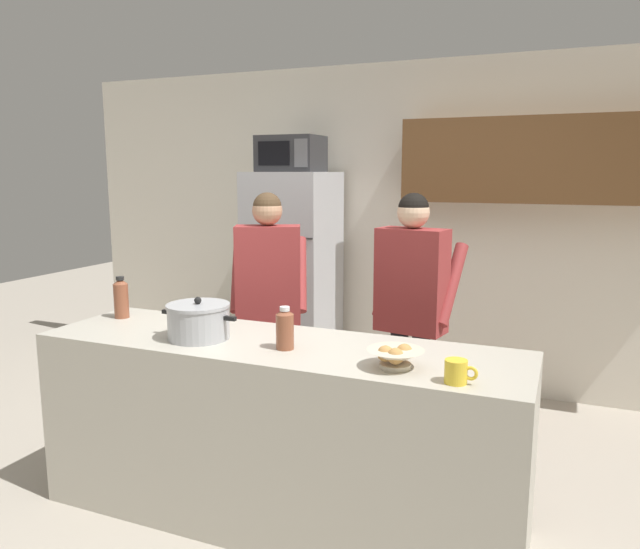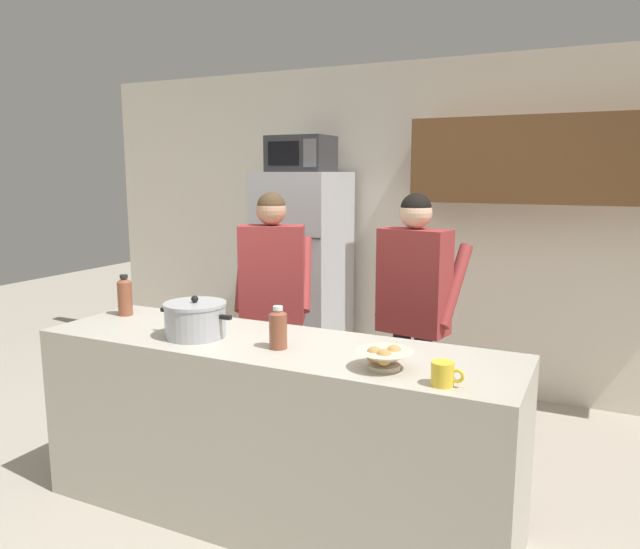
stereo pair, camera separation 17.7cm
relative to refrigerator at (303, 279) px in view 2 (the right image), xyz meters
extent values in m
plane|color=#B2A899|center=(0.78, -1.85, -0.87)|extent=(14.00, 14.00, 0.00)
cube|color=silver|center=(0.78, 0.45, 0.43)|extent=(6.00, 0.12, 2.60)
cube|color=brown|center=(1.98, 0.22, 0.95)|extent=(2.21, 0.34, 0.60)
cube|color=#BCB7A8|center=(0.78, -1.85, -0.41)|extent=(2.42, 0.68, 0.92)
cube|color=#B7BABF|center=(0.00, 0.00, 0.00)|extent=(0.64, 0.64, 1.74)
cube|color=#333333|center=(0.00, -0.32, 0.38)|extent=(0.63, 0.01, 0.01)
cylinder|color=#B2B2B7|center=(0.18, -0.35, -0.09)|extent=(0.02, 0.02, 0.78)
cube|color=#2D2D30|center=(0.00, -0.02, 1.01)|extent=(0.48, 0.36, 0.28)
cube|color=black|center=(-0.06, -0.20, 1.01)|extent=(0.26, 0.01, 0.18)
cube|color=#59595B|center=(0.17, -0.20, 1.01)|extent=(0.11, 0.01, 0.21)
cylinder|color=black|center=(0.37, -1.00, -0.48)|extent=(0.11, 0.11, 0.79)
cylinder|color=black|center=(0.24, -1.05, -0.48)|extent=(0.11, 0.11, 0.79)
cube|color=#993333|center=(0.31, -1.02, 0.23)|extent=(0.46, 0.35, 0.62)
sphere|color=tan|center=(0.31, -1.02, 0.63)|extent=(0.19, 0.19, 0.19)
sphere|color=#4C3823|center=(0.31, -1.02, 0.66)|extent=(0.18, 0.18, 0.18)
cylinder|color=#993333|center=(0.45, -0.83, 0.21)|extent=(0.22, 0.37, 0.48)
cylinder|color=#993333|center=(0.07, -1.00, 0.21)|extent=(0.22, 0.37, 0.48)
cylinder|color=black|center=(1.28, -0.92, -0.48)|extent=(0.11, 0.11, 0.79)
cylinder|color=black|center=(1.14, -0.89, -0.48)|extent=(0.11, 0.11, 0.79)
cube|color=#993333|center=(1.21, -0.91, 0.23)|extent=(0.44, 0.27, 0.62)
sphere|color=beige|center=(1.21, -0.91, 0.64)|extent=(0.19, 0.19, 0.19)
sphere|color=black|center=(1.21, -0.91, 0.66)|extent=(0.18, 0.18, 0.18)
cylinder|color=#993333|center=(1.43, -0.83, 0.21)|extent=(0.15, 0.38, 0.48)
cylinder|color=#993333|center=(1.03, -0.75, 0.21)|extent=(0.15, 0.38, 0.48)
cylinder|color=#ADAFB5|center=(0.39, -1.93, 0.13)|extent=(0.30, 0.30, 0.16)
cylinder|color=#ADAFB5|center=(0.39, -1.93, 0.22)|extent=(0.31, 0.31, 0.02)
sphere|color=black|center=(0.39, -1.93, 0.24)|extent=(0.04, 0.04, 0.04)
cube|color=black|center=(0.21, -1.93, 0.17)|extent=(0.06, 0.02, 0.02)
cube|color=black|center=(0.57, -1.93, 0.17)|extent=(0.06, 0.02, 0.02)
cylinder|color=yellow|center=(1.69, -2.09, 0.10)|extent=(0.09, 0.09, 0.10)
torus|color=yellow|center=(1.74, -2.09, 0.10)|extent=(0.06, 0.01, 0.06)
cylinder|color=beige|center=(1.42, -2.00, 0.06)|extent=(0.14, 0.14, 0.02)
cone|color=beige|center=(1.42, -2.00, 0.10)|extent=(0.25, 0.25, 0.06)
sphere|color=tan|center=(1.38, -2.02, 0.11)|extent=(0.07, 0.07, 0.07)
sphere|color=tan|center=(1.45, -1.97, 0.11)|extent=(0.07, 0.07, 0.07)
sphere|color=tan|center=(1.43, -2.04, 0.11)|extent=(0.07, 0.07, 0.07)
cylinder|color=brown|center=(-0.26, -1.73, 0.15)|extent=(0.08, 0.08, 0.20)
cone|color=brown|center=(-0.26, -1.73, 0.26)|extent=(0.08, 0.08, 0.03)
cylinder|color=#262626|center=(-0.26, -1.73, 0.28)|extent=(0.05, 0.05, 0.02)
cylinder|color=brown|center=(0.86, -1.93, 0.13)|extent=(0.08, 0.08, 0.17)
cone|color=brown|center=(0.86, -1.93, 0.23)|extent=(0.08, 0.08, 0.03)
cylinder|color=white|center=(0.86, -1.93, 0.24)|extent=(0.05, 0.05, 0.02)
camera|label=1|loc=(2.06, -4.37, 0.87)|focal=33.65mm
camera|label=2|loc=(2.22, -4.30, 0.87)|focal=33.65mm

